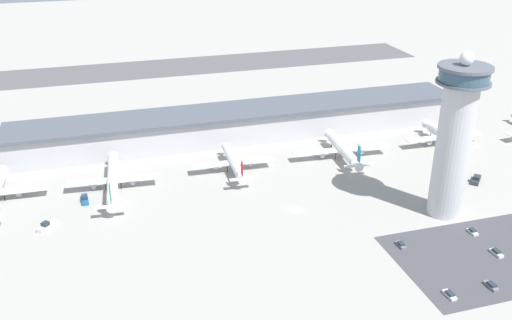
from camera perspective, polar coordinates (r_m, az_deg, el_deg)
The scene contains 17 objects.
ground_plane at distance 203.74m, azimuth 4.01°, elevation -4.94°, with size 1000.00×1000.00×0.00m, color #9E9B93.
terminal_building at distance 261.06m, azimuth -1.28°, elevation 3.72°, with size 206.12×25.00×14.15m.
runway_strip at distance 384.06m, azimuth -6.51°, elevation 9.35°, with size 309.17×44.00×0.01m, color #515154.
control_tower at distance 199.49m, azimuth 19.26°, elevation 2.28°, with size 17.17×17.17×57.47m.
parking_lot_surface at distance 194.04m, azimuth 22.93°, elevation -8.72°, with size 64.00×40.00×0.01m, color #424247.
airplane_gate_bravo at distance 221.07m, azimuth -14.14°, elevation -1.94°, with size 34.27×45.25×12.76m.
airplane_gate_charlie at distance 228.60m, azimuth -2.28°, elevation -0.22°, with size 33.35×34.23×11.70m.
airplane_gate_delta at distance 243.02m, azimuth 8.64°, elevation 1.08°, with size 42.13×37.39×13.19m.
airplane_gate_echo at distance 266.46m, azimuth 18.37°, elevation 2.27°, with size 36.38×32.80×13.75m.
service_truck_catering at distance 237.87m, azimuth 21.17°, elevation -1.84°, with size 7.45×7.54×2.82m.
service_truck_fuel at distance 217.14m, azimuth -16.73°, elevation -3.77°, with size 2.62×7.67×2.57m.
service_truck_baggage at distance 203.95m, azimuth -20.14°, elevation -6.22°, with size 6.89×7.07×2.71m.
car_silver_sedan at distance 178.46m, azimuth 22.46°, elevation -11.54°, with size 2.03×4.79×1.46m.
car_red_hatchback at distance 188.48m, azimuth 14.28°, elevation -8.22°, with size 1.85×4.33×1.38m.
car_navy_sedan at distance 171.02m, azimuth 18.80°, elevation -12.63°, with size 2.05×4.70×1.39m.
car_maroon_suv at distance 202.45m, azimuth 20.84°, elevation -6.70°, with size 1.87×4.13×1.44m.
car_green_van at distance 193.88m, azimuth 22.90°, elevation -8.54°, with size 1.98×4.81×1.55m.
Camera 1 is at (-64.09, -165.25, 100.47)m, focal length 40.00 mm.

